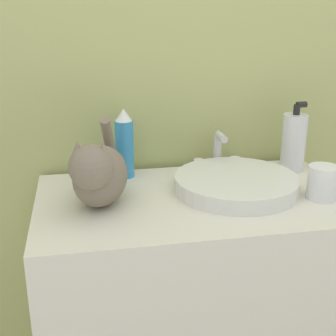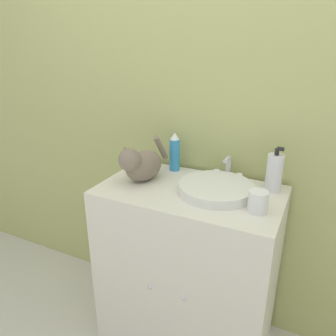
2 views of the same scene
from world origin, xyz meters
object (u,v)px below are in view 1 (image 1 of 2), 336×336
(spray_bottle, at_px, (124,144))
(cup, at_px, (323,183))
(cat, at_px, (99,173))
(soap_bottle, at_px, (294,142))

(spray_bottle, relative_size, cup, 2.29)
(cat, bearing_deg, cup, 98.36)
(cup, bearing_deg, soap_bottle, 84.67)
(cat, bearing_deg, soap_bottle, 120.00)
(cat, height_order, soap_bottle, soap_bottle)
(spray_bottle, height_order, cup, spray_bottle)
(soap_bottle, distance_m, cup, 0.24)
(soap_bottle, bearing_deg, cat, -164.56)
(cat, relative_size, spray_bottle, 1.58)
(cat, distance_m, cup, 0.59)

